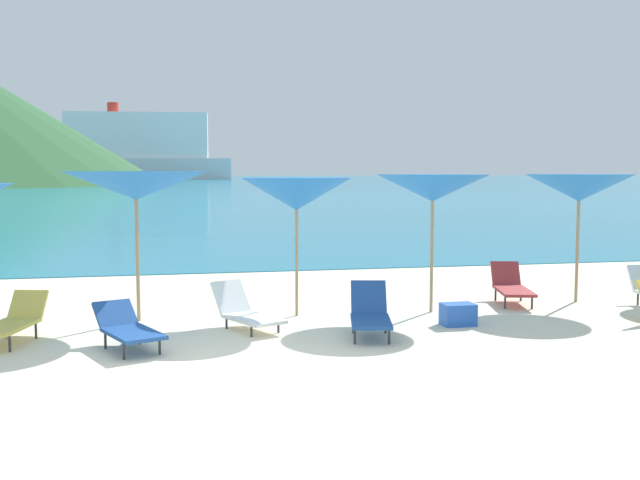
{
  "coord_description": "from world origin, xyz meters",
  "views": [
    {
      "loc": [
        -0.84,
        -8.73,
        2.37
      ],
      "look_at": [
        1.88,
        3.82,
        1.2
      ],
      "focal_mm": 42.12,
      "sensor_mm": 36.0,
      "label": 1
    }
  ],
  "objects_px": {
    "lounge_chair_3": "(511,286)",
    "lounge_chair_5": "(246,311)",
    "lounge_chair_8": "(370,313)",
    "umbrella_7": "(579,188)",
    "umbrella_6": "(433,188)",
    "cruise_ship": "(138,150)",
    "lounge_chair_1": "(128,328)",
    "umbrella_5": "(296,194)",
    "cooler_box": "(458,314)",
    "lounge_chair_7": "(12,321)",
    "umbrella_4": "(136,186)"
  },
  "relations": [
    {
      "from": "lounge_chair_3",
      "to": "lounge_chair_5",
      "type": "relative_size",
      "value": 1.07
    },
    {
      "from": "lounge_chair_8",
      "to": "umbrella_7",
      "type": "bearing_deg",
      "value": 36.74
    },
    {
      "from": "lounge_chair_3",
      "to": "lounge_chair_8",
      "type": "xyz_separation_m",
      "value": [
        -3.25,
        -2.06,
        0.02
      ]
    },
    {
      "from": "umbrella_6",
      "to": "umbrella_7",
      "type": "height_order",
      "value": "same"
    },
    {
      "from": "lounge_chair_5",
      "to": "cruise_ship",
      "type": "bearing_deg",
      "value": 66.58
    },
    {
      "from": "lounge_chair_1",
      "to": "lounge_chair_5",
      "type": "distance_m",
      "value": 1.95
    },
    {
      "from": "lounge_chair_5",
      "to": "lounge_chair_1",
      "type": "bearing_deg",
      "value": -175.22
    },
    {
      "from": "umbrella_6",
      "to": "lounge_chair_5",
      "type": "xyz_separation_m",
      "value": [
        -3.23,
        -0.7,
        -1.83
      ]
    },
    {
      "from": "lounge_chair_3",
      "to": "cruise_ship",
      "type": "distance_m",
      "value": 227.52
    },
    {
      "from": "umbrella_6",
      "to": "umbrella_7",
      "type": "bearing_deg",
      "value": 7.82
    },
    {
      "from": "lounge_chair_3",
      "to": "cruise_ship",
      "type": "bearing_deg",
      "value": 107.13
    },
    {
      "from": "lounge_chair_5",
      "to": "lounge_chair_8",
      "type": "relative_size",
      "value": 0.97
    },
    {
      "from": "umbrella_5",
      "to": "umbrella_6",
      "type": "xyz_separation_m",
      "value": [
        2.28,
        -0.17,
        0.09
      ]
    },
    {
      "from": "umbrella_7",
      "to": "lounge_chair_1",
      "type": "height_order",
      "value": "umbrella_7"
    },
    {
      "from": "umbrella_7",
      "to": "lounge_chair_8",
      "type": "height_order",
      "value": "umbrella_7"
    },
    {
      "from": "lounge_chair_1",
      "to": "lounge_chair_3",
      "type": "xyz_separation_m",
      "value": [
        6.65,
        2.19,
        0.02
      ]
    },
    {
      "from": "umbrella_5",
      "to": "cooler_box",
      "type": "height_order",
      "value": "umbrella_5"
    },
    {
      "from": "umbrella_5",
      "to": "lounge_chair_5",
      "type": "bearing_deg",
      "value": -137.22
    },
    {
      "from": "lounge_chair_1",
      "to": "cruise_ship",
      "type": "distance_m",
      "value": 229.45
    },
    {
      "from": "lounge_chair_8",
      "to": "cruise_ship",
      "type": "relative_size",
      "value": 0.03
    },
    {
      "from": "umbrella_7",
      "to": "lounge_chair_3",
      "type": "xyz_separation_m",
      "value": [
        -1.23,
        0.1,
        -1.77
      ]
    },
    {
      "from": "lounge_chair_1",
      "to": "cruise_ship",
      "type": "xyz_separation_m",
      "value": [
        -5.43,
        229.21,
        8.84
      ]
    },
    {
      "from": "cooler_box",
      "to": "lounge_chair_7",
      "type": "bearing_deg",
      "value": 178.29
    },
    {
      "from": "lounge_chair_3",
      "to": "lounge_chair_7",
      "type": "distance_m",
      "value": 8.36
    },
    {
      "from": "lounge_chair_3",
      "to": "lounge_chair_5",
      "type": "distance_m",
      "value": 5.1
    },
    {
      "from": "umbrella_4",
      "to": "lounge_chair_1",
      "type": "relative_size",
      "value": 1.6
    },
    {
      "from": "lounge_chair_5",
      "to": "umbrella_5",
      "type": "bearing_deg",
      "value": 17.56
    },
    {
      "from": "umbrella_6",
      "to": "lounge_chair_3",
      "type": "xyz_separation_m",
      "value": [
        1.73,
        0.51,
        -1.79
      ]
    },
    {
      "from": "umbrella_4",
      "to": "umbrella_7",
      "type": "height_order",
      "value": "umbrella_4"
    },
    {
      "from": "umbrella_7",
      "to": "cruise_ship",
      "type": "height_order",
      "value": "cruise_ship"
    },
    {
      "from": "lounge_chair_1",
      "to": "lounge_chair_8",
      "type": "relative_size",
      "value": 0.99
    },
    {
      "from": "lounge_chair_5",
      "to": "cooler_box",
      "type": "height_order",
      "value": "lounge_chair_5"
    },
    {
      "from": "lounge_chair_1",
      "to": "lounge_chair_7",
      "type": "relative_size",
      "value": 0.99
    },
    {
      "from": "lounge_chair_5",
      "to": "lounge_chair_8",
      "type": "distance_m",
      "value": 1.91
    },
    {
      "from": "lounge_chair_1",
      "to": "lounge_chair_3",
      "type": "bearing_deg",
      "value": -4.04
    },
    {
      "from": "umbrella_7",
      "to": "umbrella_4",
      "type": "bearing_deg",
      "value": -178.97
    },
    {
      "from": "lounge_chair_1",
      "to": "cruise_ship",
      "type": "relative_size",
      "value": 0.03
    },
    {
      "from": "cruise_ship",
      "to": "umbrella_5",
      "type": "bearing_deg",
      "value": -82.57
    },
    {
      "from": "lounge_chair_1",
      "to": "lounge_chair_5",
      "type": "height_order",
      "value": "lounge_chair_5"
    },
    {
      "from": "umbrella_5",
      "to": "lounge_chair_3",
      "type": "height_order",
      "value": "umbrella_5"
    },
    {
      "from": "lounge_chair_8",
      "to": "lounge_chair_7",
      "type": "bearing_deg",
      "value": -173.98
    },
    {
      "from": "umbrella_4",
      "to": "cruise_ship",
      "type": "relative_size",
      "value": 0.04
    },
    {
      "from": "umbrella_6",
      "to": "lounge_chair_5",
      "type": "relative_size",
      "value": 1.6
    },
    {
      "from": "umbrella_7",
      "to": "lounge_chair_3",
      "type": "height_order",
      "value": "umbrella_7"
    },
    {
      "from": "cooler_box",
      "to": "cruise_ship",
      "type": "bearing_deg",
      "value": 92.72
    },
    {
      "from": "umbrella_6",
      "to": "lounge_chair_1",
      "type": "distance_m",
      "value": 5.51
    },
    {
      "from": "lounge_chair_8",
      "to": "umbrella_5",
      "type": "bearing_deg",
      "value": 127.02
    },
    {
      "from": "umbrella_4",
      "to": "umbrella_6",
      "type": "height_order",
      "value": "umbrella_4"
    },
    {
      "from": "umbrella_7",
      "to": "lounge_chair_1",
      "type": "relative_size",
      "value": 1.56
    },
    {
      "from": "lounge_chair_1",
      "to": "lounge_chair_7",
      "type": "xyz_separation_m",
      "value": [
        -1.59,
        0.75,
        0.01
      ]
    }
  ]
}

